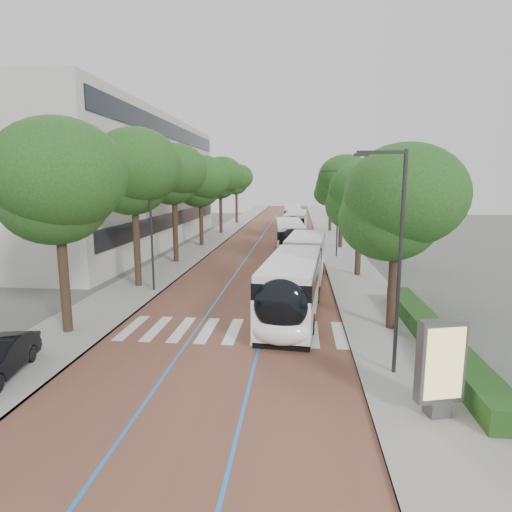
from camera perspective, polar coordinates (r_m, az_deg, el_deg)
The scene contains 21 objects.
ground at distance 19.81m, azimuth -4.09°, elevation -10.96°, with size 160.00×160.00×0.00m, color #51544C.
road at distance 58.75m, azimuth 2.55°, elevation 2.96°, with size 11.00×140.00×0.02m, color brown.
sidewalk_left at distance 59.63m, azimuth -4.68°, elevation 3.09°, with size 4.00×140.00×0.12m, color gray.
sidewalk_right at distance 58.81m, azimuth 9.87°, elevation 2.88°, with size 4.00×140.00×0.12m, color gray.
kerb_left at distance 59.31m, azimuth -2.87°, elevation 3.07°, with size 0.20×140.00×0.14m, color gray.
kerb_right at distance 58.70m, azimuth 8.02°, elevation 2.92°, with size 0.20×140.00×0.14m, color gray.
zebra_crossing at distance 20.69m, azimuth -3.06°, elevation -9.95°, with size 10.55×3.60×0.01m.
lane_line_left at distance 58.86m, azimuth 0.99°, elevation 2.99°, with size 0.12×126.00×0.01m, color blue.
lane_line_right at distance 58.68m, azimuth 4.11°, elevation 2.95°, with size 0.12×126.00×0.01m, color blue.
office_building at distance 51.51m, azimuth -20.69°, elevation 9.18°, with size 18.11×40.00×14.00m.
hedge at distance 20.23m, azimuth 22.61°, elevation -9.70°, with size 1.20×14.00×0.80m, color #1B3E15.
streetlight_near at distance 15.77m, azimuth 18.11°, elevation 1.31°, with size 1.82×0.20×8.00m.
streetlight_far at distance 40.44m, azimuth 10.61°, elevation 6.54°, with size 1.82×0.20×8.00m.
lamp_post_left at distance 28.00m, azimuth -13.78°, elevation 3.59°, with size 0.14×0.14×8.00m, color #2A2A2C.
trees_left at distance 43.54m, azimuth -8.66°, elevation 9.87°, with size 5.87×60.49×9.89m.
trees_right at distance 39.45m, azimuth 12.38°, elevation 8.31°, with size 5.74×47.24×9.29m.
lead_bus at distance 25.95m, azimuth 5.74°, elevation -2.22°, with size 4.09×18.54×3.20m.
bus_queued_0 at distance 41.69m, azimuth 4.51°, elevation 2.36°, with size 3.26×12.53×3.20m.
bus_queued_1 at distance 55.31m, azimuth 5.30°, elevation 4.18°, with size 3.05×12.49×3.20m.
bus_queued_2 at distance 67.66m, azimuth 4.87°, elevation 5.21°, with size 2.94×12.47×3.20m.
ad_panel at distance 14.10m, azimuth 23.38°, elevation -13.31°, with size 1.48×0.75×2.96m.
Camera 1 is at (3.23, -18.24, 7.02)m, focal length 30.00 mm.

